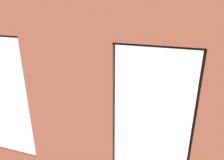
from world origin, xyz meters
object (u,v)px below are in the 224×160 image
object	(u,v)px
tv_flatscreen	(49,72)
potted_plant_beside_window_right	(2,119)
potted_plant_foreground_right	(78,64)
potted_plant_near_tv	(48,92)
couch_left	(208,113)
potted_plant_between_couches	(140,148)
remote_black	(89,99)
couch_by_window	(70,147)
potted_plant_corner_near_left	(209,75)
papasan_chair	(130,76)
candle_jar	(100,95)
coffee_table	(104,101)
cup_ceramic	(119,97)
media_console	(51,87)
potted_plant_by_left_couch	(191,90)
remote_gray	(106,102)

from	to	relation	value
tv_flatscreen	potted_plant_beside_window_right	world-z (taller)	potted_plant_beside_window_right
potted_plant_foreground_right	potted_plant_near_tv	bearing A→B (deg)	95.89
couch_left	potted_plant_between_couches	size ratio (longest dim) A/B	1.11
remote_black	potted_plant_between_couches	world-z (taller)	potted_plant_between_couches
remote_black	tv_flatscreen	xyz separation A→B (m)	(1.80, -0.90, 0.31)
couch_by_window	potted_plant_foreground_right	bearing A→B (deg)	-65.98
remote_black	potted_plant_corner_near_left	size ratio (longest dim) A/B	0.16
couch_left	potted_plant_near_tv	world-z (taller)	potted_plant_near_tv
papasan_chair	potted_plant_corner_near_left	world-z (taller)	potted_plant_corner_near_left
papasan_chair	potted_plant_between_couches	bearing A→B (deg)	105.36
couch_left	candle_jar	bearing A→B (deg)	-86.30
remote_black	coffee_table	bearing A→B (deg)	-69.54
potted_plant_foreground_right	potted_plant_between_couches	distance (m)	5.30
tv_flatscreen	candle_jar	bearing A→B (deg)	162.05
potted_plant_between_couches	potted_plant_corner_near_left	world-z (taller)	potted_plant_between_couches
remote_black	potted_plant_corner_near_left	xyz separation A→B (m)	(-3.27, -2.45, 0.20)
potted_plant_beside_window_right	candle_jar	bearing A→B (deg)	-121.63
potted_plant_between_couches	couch_left	bearing A→B (deg)	-121.00
couch_left	cup_ceramic	xyz separation A→B (m)	(2.32, 0.19, 0.18)
coffee_table	tv_flatscreen	distance (m)	2.37
cup_ceramic	media_console	size ratio (longest dim) A/B	0.10
candle_jar	media_console	distance (m)	2.16
potted_plant_beside_window_right	couch_left	bearing A→B (deg)	-150.28
couch_left	potted_plant_beside_window_right	xyz separation A→B (m)	(4.21, 2.40, 0.42)
potted_plant_by_left_couch	potted_plant_corner_near_left	world-z (taller)	potted_plant_corner_near_left
potted_plant_between_couches	media_console	bearing A→B (deg)	-36.97
couch_by_window	papasan_chair	distance (m)	4.11
papasan_chair	potted_plant_by_left_couch	bearing A→B (deg)	167.25
coffee_table	remote_black	world-z (taller)	remote_black
potted_plant_foreground_right	potted_plant_corner_near_left	bearing A→B (deg)	-179.35
potted_plant_foreground_right	media_console	bearing A→B (deg)	78.90
couch_by_window	potted_plant_near_tv	distance (m)	2.42
potted_plant_by_left_couch	potted_plant_near_tv	bearing A→B (deg)	25.22
potted_plant_corner_near_left	cup_ceramic	bearing A→B (deg)	41.31
potted_plant_near_tv	potted_plant_corner_near_left	bearing A→B (deg)	-150.81
tv_flatscreen	potted_plant_beside_window_right	distance (m)	2.92
couch_left	coffee_table	xyz separation A→B (m)	(2.70, 0.34, 0.08)
media_console	potted_plant_beside_window_right	size ratio (longest dim) A/B	0.74
couch_by_window	potted_plant_corner_near_left	xyz separation A→B (m)	(-2.88, -4.29, 0.34)
coffee_table	potted_plant_by_left_couch	world-z (taller)	potted_plant_by_left_couch
papasan_chair	potted_plant_by_left_couch	xyz separation A→B (m)	(-2.07, 0.47, -0.09)
candle_jar	coffee_table	bearing A→B (deg)	148.14
tv_flatscreen	potted_plant_near_tv	size ratio (longest dim) A/B	1.11
coffee_table	tv_flatscreen	bearing A→B (deg)	-19.15
potted_plant_corner_near_left	coffee_table	bearing A→B (deg)	39.17
remote_gray	potted_plant_beside_window_right	distance (m)	2.54
couch_by_window	candle_jar	xyz separation A→B (m)	(0.15, -2.07, 0.19)
remote_gray	cup_ceramic	bearing A→B (deg)	131.70
potted_plant_by_left_couch	potted_plant_foreground_right	bearing A→B (deg)	-8.10
coffee_table	tv_flatscreen	xyz separation A→B (m)	(2.21, -0.77, 0.37)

